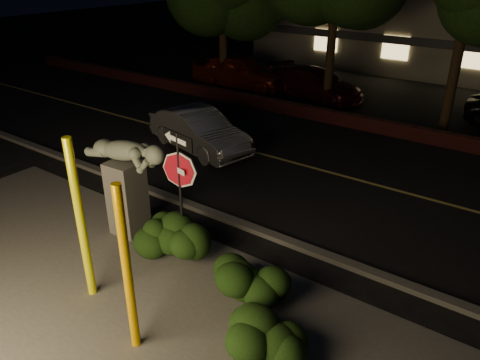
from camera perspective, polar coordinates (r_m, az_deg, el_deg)
name	(u,v)px	position (r m, az deg, el deg)	size (l,w,h in m)	color
ground	(349,139)	(17.28, 13.17, 4.83)	(90.00, 90.00, 0.00)	black
patio	(106,309)	(9.40, -16.07, -14.89)	(14.00, 6.00, 0.02)	#4C4944
road	(309,167)	(14.74, 8.46, 1.57)	(80.00, 8.00, 0.01)	black
lane_marking	(309,167)	(14.73, 8.46, 1.61)	(80.00, 0.12, 0.01)	tan
curb	(231,220)	(11.60, -1.15, -4.92)	(80.00, 0.25, 0.12)	#4C4944
brick_wall	(364,123)	(18.34, 14.89, 6.70)	(40.00, 0.35, 0.50)	#481717
parking_lot	(411,96)	(23.62, 20.13, 9.58)	(40.00, 12.00, 0.01)	black
building	(461,31)	(30.89, 25.30, 16.05)	(22.00, 10.20, 4.00)	#6C6256
yellow_pole_left	(81,222)	(8.96, -18.84, -4.82)	(0.16, 0.16, 3.25)	#FFFC0C
yellow_pole_right	(127,271)	(7.63, -13.59, -10.77)	(0.15, 0.15, 3.05)	#F5AE00
signpost	(179,170)	(9.63, -7.43, 1.18)	(0.94, 0.23, 2.82)	black
sculpture	(126,175)	(10.85, -13.73, 0.54)	(2.26, 0.74, 2.41)	#4C4944
hedge_center	(172,236)	(10.29, -8.33, -6.78)	(1.86, 0.87, 0.97)	black
hedge_right	(246,275)	(9.02, 0.75, -11.46)	(1.59, 0.85, 1.04)	black
hedge_far_right	(266,335)	(7.93, 3.20, -18.33)	(1.34, 0.84, 0.93)	black
silver_sedan	(199,130)	(15.77, -5.05, 6.03)	(1.44, 4.13, 1.36)	#A5A6AA
parked_car_red	(240,71)	(23.53, 0.02, 13.13)	(1.95, 4.86, 1.66)	maroon
parked_car_darkred	(315,84)	(22.02, 9.18, 11.53)	(1.90, 4.68, 1.36)	#3B0D10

